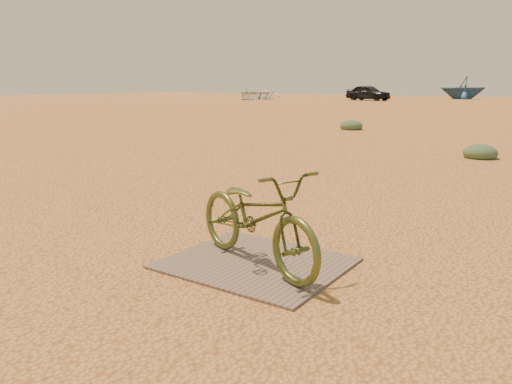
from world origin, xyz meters
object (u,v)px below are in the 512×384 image
Objects in this scene: plywood_board at (256,263)px; boat_far_left at (463,88)px; car at (368,93)px; boat_near_left at (254,93)px; bicycle at (256,217)px.

boat_far_left is (-8.89, 48.51, 1.08)m from plywood_board.
car is at bearing -65.12° from boat_far_left.
plywood_board is at bearing -20.48° from boat_far_left.
plywood_board is 0.26× the size of boat_near_left.
car is 0.73× the size of boat_near_left.
boat_far_left reaches higher than plywood_board.
car is at bearing 8.57° from boat_near_left.
car is 10.74m from boat_far_left.
boat_near_left is at bearing -84.22° from boat_far_left.
plywood_board is at bearing 56.09° from bicycle.
boat_far_left reaches higher than boat_near_left.
boat_near_left is 20.15m from boat_far_left.
boat_far_left is at bearing 27.92° from boat_near_left.
boat_near_left is at bearing 124.47° from plywood_board.
plywood_board is 0.34× the size of boat_far_left.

